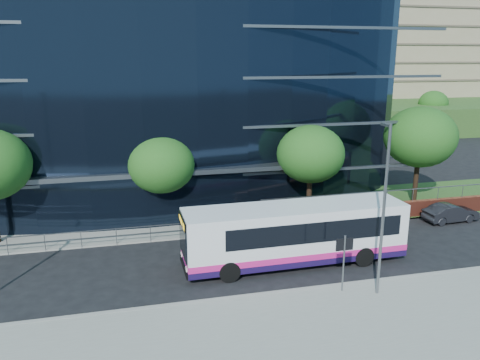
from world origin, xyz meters
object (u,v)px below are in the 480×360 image
object	(u,v)px
streetlight_east	(384,206)
city_bus	(297,233)
tree_far_d	(420,137)
tree_far_c	(311,154)
tree_dist_e	(341,105)
tree_dist_f	(433,103)
parked_car	(451,213)
tree_far_b	(161,165)
street_sign	(344,251)

from	to	relation	value
streetlight_east	city_bus	xyz separation A→B (m)	(-2.45, 4.29, -2.71)
streetlight_east	tree_far_d	bearing A→B (deg)	50.60
tree_far_c	tree_dist_e	bearing A→B (deg)	61.26
tree_dist_f	parked_car	world-z (taller)	tree_dist_f
tree_far_d	tree_dist_f	xyz separation A→B (m)	(24.00, 32.00, -0.98)
tree_far_d	tree_far_b	bearing A→B (deg)	-178.49
tree_far_b	tree_far_c	distance (m)	10.02
tree_far_b	city_bus	distance (m)	10.18
street_sign	streetlight_east	xyz separation A→B (m)	(1.50, -0.59, 2.29)
tree_far_c	tree_dist_e	size ratio (longest dim) A/B	1.00
tree_far_b	tree_dist_e	xyz separation A→B (m)	(27.00, 30.50, 0.33)
tree_dist_f	city_bus	bearing A→B (deg)	-132.42
tree_dist_e	parked_car	xyz separation A→B (m)	(-7.89, -34.08, -3.91)
streetlight_east	city_bus	distance (m)	5.63
streetlight_east	parked_car	xyz separation A→B (m)	(10.11, 8.10, -3.81)
tree_dist_f	streetlight_east	xyz separation A→B (m)	(-34.00, -44.17, 0.23)
tree_dist_f	streetlight_east	size ratio (longest dim) A/B	0.76
tree_far_b	tree_dist_f	xyz separation A→B (m)	(43.00, 32.50, 0.00)
parked_car	tree_far_b	bearing A→B (deg)	76.10
street_sign	tree_dist_e	xyz separation A→B (m)	(19.50, 41.59, 2.39)
tree_dist_e	street_sign	bearing A→B (deg)	-115.12
streetlight_east	tree_dist_e	bearing A→B (deg)	66.89
city_bus	tree_far_b	bearing A→B (deg)	130.83
street_sign	tree_far_c	xyz separation A→B (m)	(2.50, 10.59, 2.39)
tree_far_c	streetlight_east	xyz separation A→B (m)	(-1.00, -11.17, -0.10)
tree_far_c	city_bus	bearing A→B (deg)	-116.60
tree_far_c	city_bus	xyz separation A→B (m)	(-3.45, -6.88, -2.80)
tree_dist_e	tree_dist_f	size ratio (longest dim) A/B	1.08
tree_far_c	streetlight_east	bearing A→B (deg)	-95.11
tree_far_b	tree_dist_e	world-z (taller)	tree_dist_e
tree_far_d	tree_dist_e	bearing A→B (deg)	75.07
tree_dist_f	parked_car	distance (m)	43.42
tree_dist_f	city_bus	xyz separation A→B (m)	(-36.45, -39.88, -2.48)
city_bus	street_sign	bearing A→B (deg)	-76.44
tree_far_b	parked_car	size ratio (longest dim) A/B	1.59
tree_far_d	tree_dist_f	size ratio (longest dim) A/B	1.23
tree_far_b	tree_far_d	world-z (taller)	tree_far_d
street_sign	tree_dist_f	distance (m)	56.25
tree_dist_e	city_bus	world-z (taller)	tree_dist_e
tree_far_b	parked_car	world-z (taller)	tree_far_b
tree_far_d	tree_dist_e	xyz separation A→B (m)	(8.00, 30.00, -0.65)
tree_far_b	tree_far_d	distance (m)	19.03
tree_far_d	parked_car	size ratio (longest dim) A/B	1.95
tree_dist_e	city_bus	bearing A→B (deg)	-118.36
city_bus	tree_dist_f	bearing A→B (deg)	46.81
tree_far_d	city_bus	bearing A→B (deg)	-147.65
tree_dist_e	streetlight_east	distance (m)	45.85
streetlight_east	tree_far_b	bearing A→B (deg)	127.63
tree_far_c	tree_dist_f	xyz separation A→B (m)	(33.00, 33.00, -0.33)
tree_far_c	tree_dist_f	size ratio (longest dim) A/B	1.08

